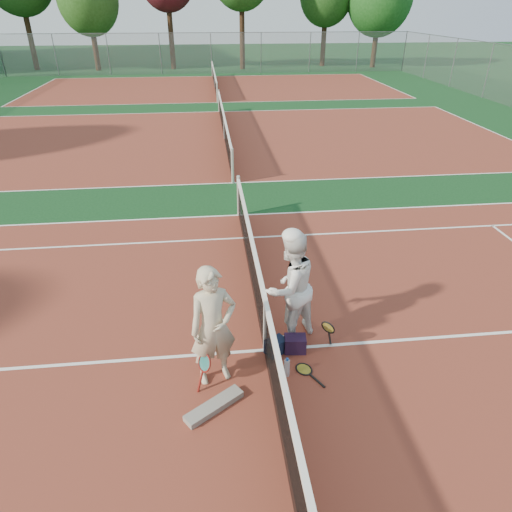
# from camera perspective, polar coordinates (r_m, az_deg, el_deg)

# --- Properties ---
(ground) EXTENTS (130.00, 130.00, 0.00)m
(ground) POSITION_cam_1_polar(r_m,az_deg,el_deg) (7.63, 1.09, -11.70)
(ground) COLOR #0E3516
(ground) RESTS_ON ground
(court_main) EXTENTS (23.77, 10.97, 0.01)m
(court_main) POSITION_cam_1_polar(r_m,az_deg,el_deg) (7.63, 1.09, -11.69)
(court_main) COLOR maroon
(court_main) RESTS_ON ground
(court_far_a) EXTENTS (23.77, 10.97, 0.01)m
(court_far_a) POSITION_cam_1_polar(r_m,az_deg,el_deg) (19.88, -3.96, 14.45)
(court_far_a) COLOR maroon
(court_far_a) RESTS_ON ground
(court_far_b) EXTENTS (23.77, 10.97, 0.01)m
(court_far_b) POSITION_cam_1_polar(r_m,az_deg,el_deg) (33.12, -5.18, 20.26)
(court_far_b) COLOR maroon
(court_far_b) RESTS_ON ground
(net_main) EXTENTS (0.10, 10.98, 1.02)m
(net_main) POSITION_cam_1_polar(r_m,az_deg,el_deg) (7.31, 1.13, -8.67)
(net_main) COLOR black
(net_main) RESTS_ON ground
(net_far_a) EXTENTS (0.10, 10.98, 1.02)m
(net_far_a) POSITION_cam_1_polar(r_m,az_deg,el_deg) (19.76, -4.02, 15.87)
(net_far_a) COLOR black
(net_far_a) RESTS_ON ground
(net_far_b) EXTENTS (0.10, 10.98, 1.02)m
(net_far_b) POSITION_cam_1_polar(r_m,az_deg,el_deg) (33.04, -5.22, 21.13)
(net_far_b) COLOR black
(net_far_b) RESTS_ON ground
(fence_back) EXTENTS (32.00, 0.06, 3.00)m
(fence_back) POSITION_cam_1_polar(r_m,az_deg,el_deg) (39.89, -5.61, 23.88)
(fence_back) COLOR slate
(fence_back) RESTS_ON ground
(player_a) EXTENTS (0.80, 0.64, 1.90)m
(player_a) POSITION_cam_1_polar(r_m,az_deg,el_deg) (6.59, -5.38, -8.80)
(player_a) COLOR beige
(player_a) RESTS_ON ground
(player_b) EXTENTS (1.19, 1.12, 1.94)m
(player_b) POSITION_cam_1_polar(r_m,az_deg,el_deg) (7.39, 4.29, -3.89)
(player_b) COLOR white
(player_b) RESTS_ON ground
(racket_red) EXTENTS (0.36, 0.36, 0.57)m
(racket_red) POSITION_cam_1_polar(r_m,az_deg,el_deg) (6.89, -6.38, -14.12)
(racket_red) COLOR maroon
(racket_red) RESTS_ON ground
(racket_black_held) EXTENTS (0.36, 0.35, 0.57)m
(racket_black_held) POSITION_cam_1_polar(r_m,az_deg,el_deg) (7.56, 8.91, -9.78)
(racket_black_held) COLOR black
(racket_black_held) RESTS_ON ground
(racket_spare) EXTENTS (0.53, 0.66, 0.03)m
(racket_spare) POSITION_cam_1_polar(r_m,az_deg,el_deg) (7.32, 6.01, -13.89)
(racket_spare) COLOR black
(racket_spare) RESTS_ON ground
(sports_bag_navy) EXTENTS (0.39, 0.36, 0.26)m
(sports_bag_navy) POSITION_cam_1_polar(r_m,az_deg,el_deg) (7.51, 2.47, -11.21)
(sports_bag_navy) COLOR black
(sports_bag_navy) RESTS_ON ground
(sports_bag_purple) EXTENTS (0.37, 0.27, 0.28)m
(sports_bag_purple) POSITION_cam_1_polar(r_m,az_deg,el_deg) (7.56, 4.90, -10.89)
(sports_bag_purple) COLOR black
(sports_bag_purple) RESTS_ON ground
(net_cover_canvas) EXTENTS (0.86, 0.69, 0.10)m
(net_cover_canvas) POSITION_cam_1_polar(r_m,az_deg,el_deg) (6.74, -5.24, -18.18)
(net_cover_canvas) COLOR slate
(net_cover_canvas) RESTS_ON ground
(water_bottle) EXTENTS (0.09, 0.09, 0.30)m
(water_bottle) POSITION_cam_1_polar(r_m,az_deg,el_deg) (7.11, 3.88, -13.79)
(water_bottle) COLOR #C9E9FF
(water_bottle) RESTS_ON ground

